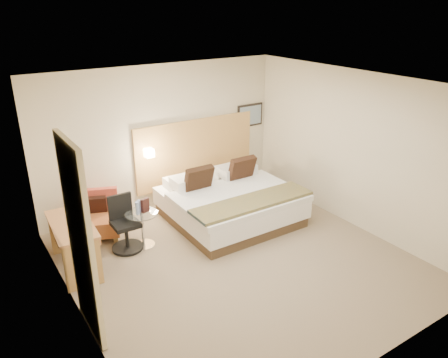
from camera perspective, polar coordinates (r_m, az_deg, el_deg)
floor at (r=6.88m, az=1.87°, el=-10.63°), size 4.80×5.00×0.02m
ceiling at (r=5.86m, az=2.21°, el=12.26°), size 4.80×5.00×0.02m
wall_back at (r=8.30m, az=-8.07°, el=5.43°), size 4.80×0.02×2.70m
wall_front at (r=4.66m, az=20.41°, el=-10.00°), size 4.80×0.02×2.70m
wall_left at (r=5.35m, az=-19.65°, el=-5.54°), size 0.02×5.00×2.70m
wall_right at (r=7.81m, az=16.65°, el=3.61°), size 0.02×5.00×2.70m
headboard_panel at (r=8.69m, az=-3.65°, el=3.62°), size 2.60×0.04×1.30m
art_frame at (r=9.24m, az=3.41°, el=8.32°), size 0.62×0.03×0.47m
art_canvas at (r=9.23m, az=3.48°, el=8.29°), size 0.54×0.01×0.39m
lamp_arm at (r=8.15m, az=-9.93°, el=3.51°), size 0.02×0.12×0.02m
lamp_shade at (r=8.09m, az=-9.76°, el=3.39°), size 0.15×0.15×0.15m
curtain at (r=5.21m, az=-18.22°, el=-7.79°), size 0.06×0.90×2.42m
bottle_a at (r=7.03m, az=-11.25°, el=-3.75°), size 0.08×0.08×0.21m
bottle_b at (r=7.08m, az=-11.04°, el=-3.52°), size 0.08×0.08×0.21m
menu_folder at (r=7.08m, az=-10.27°, el=-3.39°), size 0.15×0.10×0.23m
bed at (r=7.92m, az=0.69°, el=-3.03°), size 2.18×2.09×1.04m
lounge_chair at (r=7.74m, az=-16.22°, el=-4.94°), size 0.90×0.85×0.76m
side_table at (r=7.21m, az=-10.59°, el=-6.27°), size 0.68×0.68×0.59m
desk at (r=6.77m, az=-18.99°, el=-6.63°), size 0.63×1.24×0.75m
desk_chair at (r=7.18m, az=-12.82°, el=-6.23°), size 0.51×0.51×0.89m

